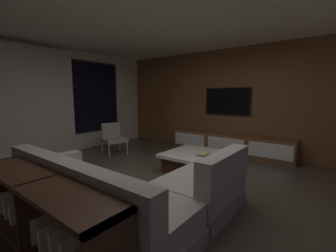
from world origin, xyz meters
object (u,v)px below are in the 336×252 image
object	(u,v)px
book_stack_on_coffee_table	(203,154)
media_console	(230,145)
sectional_couch	(126,196)
mounted_tv	(227,101)
coffee_table	(197,161)
accent_chair_near_window	(113,137)
console_table_behind_couch	(40,214)

from	to	relation	value
book_stack_on_coffee_table	media_console	bearing A→B (deg)	4.83
sectional_couch	book_stack_on_coffee_table	distance (m)	1.95
media_console	mounted_tv	xyz separation A→B (m)	(0.18, 0.20, 1.10)
book_stack_on_coffee_table	media_console	distance (m)	1.72
coffee_table	accent_chair_near_window	bearing A→B (deg)	93.29
mounted_tv	accent_chair_near_window	bearing A→B (deg)	130.42
accent_chair_near_window	console_table_behind_couch	bearing A→B (deg)	-138.30
coffee_table	console_table_behind_couch	world-z (taller)	console_table_behind_couch
book_stack_on_coffee_table	accent_chair_near_window	world-z (taller)	accent_chair_near_window
sectional_couch	console_table_behind_couch	world-z (taller)	sectional_couch
console_table_behind_couch	media_console	bearing A→B (deg)	0.57
book_stack_on_coffee_table	coffee_table	bearing A→B (deg)	63.02
sectional_couch	book_stack_on_coffee_table	world-z (taller)	sectional_couch
accent_chair_near_window	media_console	distance (m)	3.03
book_stack_on_coffee_table	console_table_behind_couch	distance (m)	2.86
sectional_couch	media_console	xyz separation A→B (m)	(3.66, 0.17, -0.04)
accent_chair_near_window	console_table_behind_couch	world-z (taller)	accent_chair_near_window
accent_chair_near_window	media_console	size ratio (longest dim) A/B	0.25
coffee_table	book_stack_on_coffee_table	bearing A→B (deg)	-116.98
media_console	mounted_tv	bearing A→B (deg)	47.63
accent_chair_near_window	mounted_tv	bearing A→B (deg)	-49.58
book_stack_on_coffee_table	sectional_couch	bearing A→B (deg)	-179.15
sectional_couch	book_stack_on_coffee_table	size ratio (longest dim) A/B	10.98
mounted_tv	book_stack_on_coffee_table	bearing A→B (deg)	-169.72
book_stack_on_coffee_table	console_table_behind_couch	size ratio (longest dim) A/B	0.11
sectional_couch	coffee_table	xyz separation A→B (m)	(2.05, 0.22, -0.10)
accent_chair_near_window	mounted_tv	size ratio (longest dim) A/B	0.65
accent_chair_near_window	media_console	xyz separation A→B (m)	(1.75, -2.47, -0.18)
accent_chair_near_window	mounted_tv	xyz separation A→B (m)	(1.93, -2.27, 0.92)
book_stack_on_coffee_table	accent_chair_near_window	distance (m)	2.61
sectional_couch	mounted_tv	bearing A→B (deg)	5.53
sectional_couch	media_console	size ratio (longest dim) A/B	0.81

